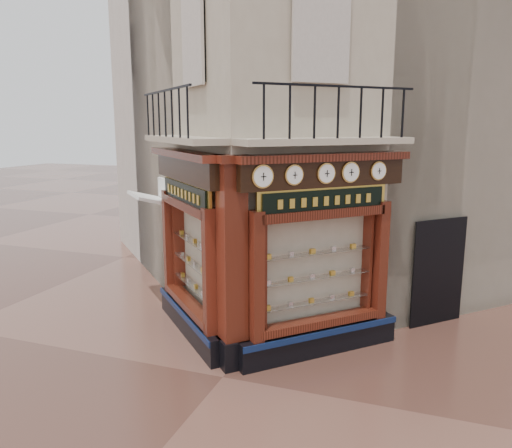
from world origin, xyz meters
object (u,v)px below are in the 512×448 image
at_px(clock_d, 350,172).
at_px(clock_e, 378,171).
at_px(clock_a, 263,176).
at_px(signboard_left, 185,193).
at_px(awning, 153,300).
at_px(corner_pilaster, 232,267).
at_px(clock_b, 294,175).
at_px(signboard_right, 324,200).
at_px(clock_c, 326,173).

xyz_separation_m(clock_d, clock_e, (0.46, 0.46, 0.00)).
distance_m(clock_a, signboard_left, 2.35).
height_order(clock_e, awning, clock_e).
distance_m(corner_pilaster, awning, 4.65).
distance_m(clock_a, clock_d, 1.84).
xyz_separation_m(corner_pilaster, clock_b, (1.03, 0.42, 1.67)).
bearing_deg(awning, signboard_left, -175.71).
bearing_deg(signboard_right, clock_d, -12.68).
bearing_deg(signboard_left, awning, 4.29).
distance_m(clock_c, clock_d, 0.54).
xyz_separation_m(clock_c, clock_e, (0.84, 0.84, -0.00)).
distance_m(clock_a, clock_b, 0.62).
bearing_deg(clock_c, signboard_left, 132.81).
bearing_deg(signboard_right, corner_pilaster, 169.75).
bearing_deg(clock_b, signboard_left, 121.66).
distance_m(awning, signboard_left, 3.95).
bearing_deg(clock_a, clock_c, 0.00).
distance_m(corner_pilaster, clock_e, 3.37).
distance_m(clock_c, clock_e, 1.19).
xyz_separation_m(clock_c, awning, (-4.83, 1.71, -3.62)).
bearing_deg(signboard_right, signboard_left, 135.00).
bearing_deg(corner_pilaster, signboard_right, -10.25).
bearing_deg(awning, signboard_right, -153.51).
bearing_deg(clock_d, clock_c, -180.00).
relative_size(clock_e, signboard_left, 0.17).
distance_m(clock_e, signboard_left, 3.91).
relative_size(clock_c, clock_d, 0.97).
bearing_deg(clock_d, clock_a, -180.00).
distance_m(clock_e, signboard_right, 1.26).
height_order(corner_pilaster, clock_e, corner_pilaster).
bearing_deg(clock_e, corner_pilaster, 171.61).
relative_size(corner_pilaster, awning, 2.86).
relative_size(awning, signboard_right, 0.68).
distance_m(clock_d, awning, 6.48).
height_order(corner_pilaster, awning, corner_pilaster).
distance_m(clock_d, signboard_left, 3.40).
xyz_separation_m(corner_pilaster, clock_e, (2.35, 1.74, 1.67)).
xyz_separation_m(awning, signboard_left, (1.86, -1.60, 3.10)).
bearing_deg(corner_pilaster, clock_b, -22.60).
height_order(awning, signboard_right, signboard_right).
bearing_deg(signboard_left, corner_pilaster, -169.75).
relative_size(corner_pilaster, signboard_right, 1.96).
distance_m(clock_c, signboard_right, 0.53).
bearing_deg(corner_pilaster, signboard_left, 100.25).
bearing_deg(signboard_left, clock_d, -130.40).
height_order(clock_a, awning, clock_a).
bearing_deg(clock_a, signboard_left, 108.35).
xyz_separation_m(corner_pilaster, clock_d, (1.89, 1.28, 1.67)).
bearing_deg(clock_b, clock_c, 0.00).
distance_m(clock_c, awning, 6.27).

